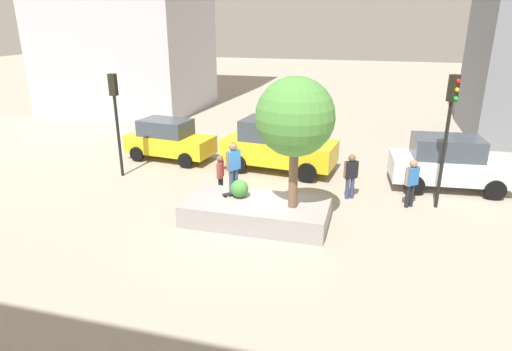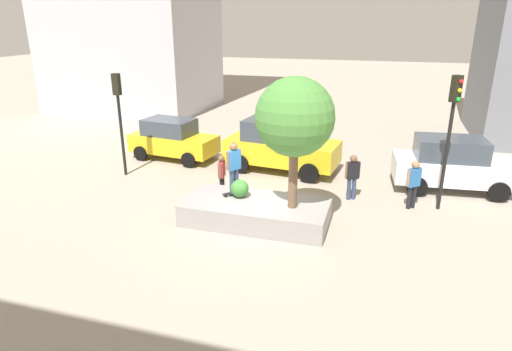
{
  "view_description": "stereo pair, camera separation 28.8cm",
  "coord_description": "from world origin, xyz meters",
  "px_view_note": "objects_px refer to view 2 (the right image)",
  "views": [
    {
      "loc": [
        3.36,
        -12.6,
        6.3
      ],
      "look_at": [
        -0.08,
        -0.01,
        1.61
      ],
      "focal_mm": 30.87,
      "sensor_mm": 36.0,
      "label": 1
    },
    {
      "loc": [
        3.63,
        -12.52,
        6.3
      ],
      "look_at": [
        -0.08,
        -0.01,
        1.61
      ],
      "focal_mm": 30.87,
      "sensor_mm": 36.0,
      "label": 2
    }
  ],
  "objects_px": {
    "passerby_with_bag": "(352,174)",
    "traffic_light_corner": "(451,121)",
    "skateboarder": "(234,164)",
    "planter_ledge": "(256,212)",
    "pedestrian_crossing": "(413,181)",
    "bystander_watching": "(222,173)",
    "taxi_cab": "(173,139)",
    "traffic_light_median": "(119,107)",
    "skateboard": "(234,193)",
    "police_car": "(453,164)",
    "sedan_parked": "(280,145)",
    "plaza_tree": "(295,118)"
  },
  "relations": [
    {
      "from": "planter_ledge",
      "to": "police_car",
      "type": "height_order",
      "value": "police_car"
    },
    {
      "from": "plaza_tree",
      "to": "skateboard",
      "type": "bearing_deg",
      "value": 167.83
    },
    {
      "from": "skateboard",
      "to": "passerby_with_bag",
      "type": "bearing_deg",
      "value": 33.68
    },
    {
      "from": "police_car",
      "to": "bystander_watching",
      "type": "height_order",
      "value": "police_car"
    },
    {
      "from": "planter_ledge",
      "to": "skateboard",
      "type": "xyz_separation_m",
      "value": [
        -0.87,
        0.38,
        0.41
      ]
    },
    {
      "from": "planter_ledge",
      "to": "taxi_cab",
      "type": "distance_m",
      "value": 7.94
    },
    {
      "from": "traffic_light_median",
      "to": "police_car",
      "type": "bearing_deg",
      "value": 8.85
    },
    {
      "from": "skateboard",
      "to": "police_car",
      "type": "height_order",
      "value": "police_car"
    },
    {
      "from": "pedestrian_crossing",
      "to": "traffic_light_corner",
      "type": "bearing_deg",
      "value": 12.27
    },
    {
      "from": "passerby_with_bag",
      "to": "traffic_light_corner",
      "type": "bearing_deg",
      "value": -0.33
    },
    {
      "from": "planter_ledge",
      "to": "bystander_watching",
      "type": "height_order",
      "value": "bystander_watching"
    },
    {
      "from": "sedan_parked",
      "to": "passerby_with_bag",
      "type": "bearing_deg",
      "value": -36.89
    },
    {
      "from": "traffic_light_median",
      "to": "bystander_watching",
      "type": "relative_size",
      "value": 2.66
    },
    {
      "from": "skateboarder",
      "to": "taxi_cab",
      "type": "relative_size",
      "value": 0.41
    },
    {
      "from": "planter_ledge",
      "to": "bystander_watching",
      "type": "distance_m",
      "value": 2.63
    },
    {
      "from": "planter_ledge",
      "to": "sedan_parked",
      "type": "relative_size",
      "value": 0.93
    },
    {
      "from": "skateboard",
      "to": "taxi_cab",
      "type": "height_order",
      "value": "taxi_cab"
    },
    {
      "from": "traffic_light_median",
      "to": "pedestrian_crossing",
      "type": "xyz_separation_m",
      "value": [
        11.52,
        -0.25,
        -1.9
      ]
    },
    {
      "from": "skateboarder",
      "to": "traffic_light_corner",
      "type": "xyz_separation_m",
      "value": [
        6.69,
        2.43,
        1.34
      ]
    },
    {
      "from": "planter_ledge",
      "to": "bystander_watching",
      "type": "bearing_deg",
      "value": 135.92
    },
    {
      "from": "taxi_cab",
      "to": "pedestrian_crossing",
      "type": "relative_size",
      "value": 2.44
    },
    {
      "from": "traffic_light_median",
      "to": "bystander_watching",
      "type": "bearing_deg",
      "value": -12.58
    },
    {
      "from": "taxi_cab",
      "to": "traffic_light_median",
      "type": "relative_size",
      "value": 1.0
    },
    {
      "from": "skateboard",
      "to": "bystander_watching",
      "type": "height_order",
      "value": "bystander_watching"
    },
    {
      "from": "skateboarder",
      "to": "pedestrian_crossing",
      "type": "relative_size",
      "value": 1.0
    },
    {
      "from": "police_car",
      "to": "pedestrian_crossing",
      "type": "distance_m",
      "value": 2.72
    },
    {
      "from": "planter_ledge",
      "to": "traffic_light_median",
      "type": "height_order",
      "value": "traffic_light_median"
    },
    {
      "from": "sedan_parked",
      "to": "skateboard",
      "type": "bearing_deg",
      "value": -94.75
    },
    {
      "from": "skateboard",
      "to": "traffic_light_median",
      "type": "relative_size",
      "value": 0.17
    },
    {
      "from": "traffic_light_corner",
      "to": "plaza_tree",
      "type": "bearing_deg",
      "value": -148.07
    },
    {
      "from": "police_car",
      "to": "sedan_parked",
      "type": "bearing_deg",
      "value": 176.68
    },
    {
      "from": "planter_ledge",
      "to": "skateboarder",
      "type": "bearing_deg",
      "value": 156.3
    },
    {
      "from": "taxi_cab",
      "to": "passerby_with_bag",
      "type": "distance_m",
      "value": 8.91
    },
    {
      "from": "skateboard",
      "to": "passerby_with_bag",
      "type": "distance_m",
      "value": 4.42
    },
    {
      "from": "skateboard",
      "to": "skateboarder",
      "type": "height_order",
      "value": "skateboarder"
    },
    {
      "from": "skateboard",
      "to": "bystander_watching",
      "type": "bearing_deg",
      "value": 124.75
    },
    {
      "from": "skateboarder",
      "to": "plaza_tree",
      "type": "bearing_deg",
      "value": -12.17
    },
    {
      "from": "skateboard",
      "to": "traffic_light_corner",
      "type": "xyz_separation_m",
      "value": [
        6.69,
        2.43,
        2.36
      ]
    },
    {
      "from": "traffic_light_median",
      "to": "sedan_parked",
      "type": "bearing_deg",
      "value": 21.43
    },
    {
      "from": "traffic_light_corner",
      "to": "passerby_with_bag",
      "type": "bearing_deg",
      "value": 179.67
    },
    {
      "from": "skateboard",
      "to": "traffic_light_median",
      "type": "xyz_separation_m",
      "value": [
        -5.76,
        2.48,
        2.14
      ]
    },
    {
      "from": "planter_ledge",
      "to": "plaza_tree",
      "type": "height_order",
      "value": "plaza_tree"
    },
    {
      "from": "plaza_tree",
      "to": "bystander_watching",
      "type": "xyz_separation_m",
      "value": [
        -3.05,
        1.85,
        -2.63
      ]
    },
    {
      "from": "traffic_light_median",
      "to": "passerby_with_bag",
      "type": "distance_m",
      "value": 9.63
    },
    {
      "from": "sedan_parked",
      "to": "passerby_with_bag",
      "type": "distance_m",
      "value": 4.09
    },
    {
      "from": "taxi_cab",
      "to": "police_car",
      "type": "distance_m",
      "value": 12.1
    },
    {
      "from": "traffic_light_median",
      "to": "pedestrian_crossing",
      "type": "height_order",
      "value": "traffic_light_median"
    },
    {
      "from": "taxi_cab",
      "to": "bystander_watching",
      "type": "xyz_separation_m",
      "value": [
        3.86,
        -3.71,
        -0.04
      ]
    },
    {
      "from": "plaza_tree",
      "to": "passerby_with_bag",
      "type": "bearing_deg",
      "value": 61.1
    },
    {
      "from": "taxi_cab",
      "to": "sedan_parked",
      "type": "height_order",
      "value": "sedan_parked"
    }
  ]
}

